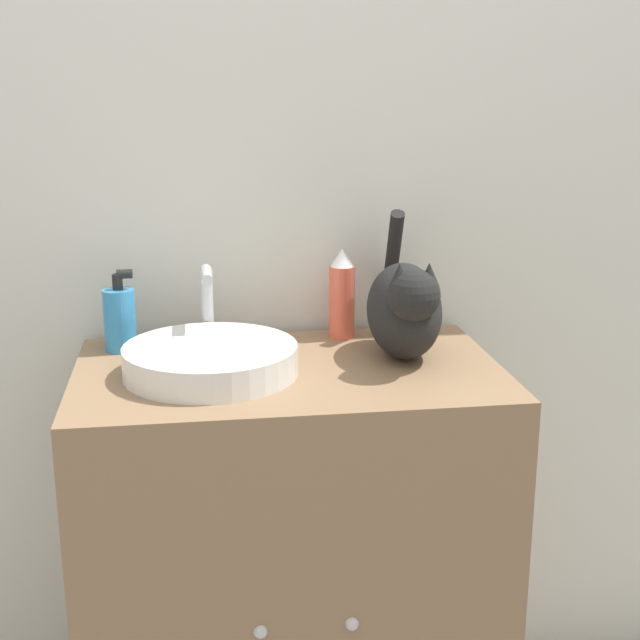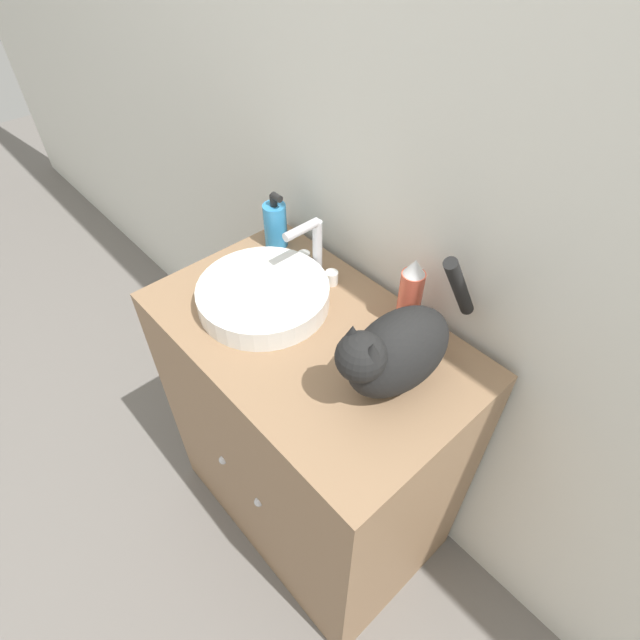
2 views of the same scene
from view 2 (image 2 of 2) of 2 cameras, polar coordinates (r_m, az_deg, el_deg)
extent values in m
plane|color=slate|center=(1.78, -7.24, -24.67)|extent=(8.00, 8.00, 0.00)
cube|color=silver|center=(1.07, 10.64, 21.46)|extent=(6.00, 0.05, 2.50)
cube|color=#8C6B4C|center=(1.46, -1.08, -13.03)|extent=(0.78, 0.48, 0.85)
sphere|color=silver|center=(1.39, -11.11, -15.50)|extent=(0.02, 0.02, 0.02)
sphere|color=silver|center=(1.33, -7.13, -20.01)|extent=(0.02, 0.02, 0.02)
cylinder|color=white|center=(1.18, -6.48, 2.84)|extent=(0.31, 0.31, 0.05)
cylinder|color=silver|center=(1.23, -0.30, 8.17)|extent=(0.02, 0.02, 0.16)
cylinder|color=silver|center=(1.16, -2.13, 10.29)|extent=(0.02, 0.10, 0.02)
cylinder|color=white|center=(1.30, -1.85, 7.05)|extent=(0.03, 0.03, 0.03)
cylinder|color=white|center=(1.24, 1.33, 4.86)|extent=(0.03, 0.03, 0.03)
ellipsoid|color=black|center=(0.98, 9.00, -3.59)|extent=(0.16, 0.25, 0.18)
sphere|color=black|center=(0.89, 4.70, -4.21)|extent=(0.10, 0.10, 0.09)
cone|color=black|center=(0.87, 3.72, -1.55)|extent=(0.04, 0.04, 0.04)
cone|color=black|center=(0.85, 6.00, -3.57)|extent=(0.04, 0.04, 0.04)
cylinder|color=black|center=(1.01, 15.64, 3.57)|extent=(0.04, 0.12, 0.18)
cylinder|color=#338CCC|center=(1.35, -5.12, 10.72)|extent=(0.06, 0.06, 0.12)
cylinder|color=black|center=(1.31, -5.33, 13.47)|extent=(0.02, 0.02, 0.03)
cylinder|color=black|center=(1.29, -4.98, 13.81)|extent=(0.03, 0.02, 0.02)
cylinder|color=#EF6047|center=(1.11, 10.19, 2.29)|extent=(0.05, 0.05, 0.15)
cone|color=white|center=(1.05, 10.82, 5.98)|extent=(0.05, 0.05, 0.04)
camera|label=1|loc=(1.32, -84.79, -12.87)|focal=50.00mm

